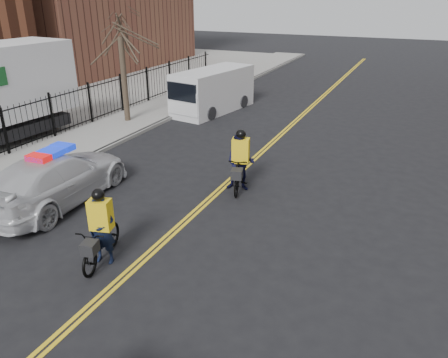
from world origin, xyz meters
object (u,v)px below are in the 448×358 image
police_cruiser (56,178)px  cargo_van (212,91)px  cyclist_far (240,167)px  cyclist_near (103,237)px

police_cruiser → cargo_van: (-0.48, 12.03, 0.31)m
police_cruiser → cyclist_far: cyclist_far is taller
cargo_van → cyclist_near: 14.64m
cargo_van → cyclist_near: (3.96, -14.09, -0.42)m
cyclist_near → cyclist_far: bearing=60.7°
cyclist_near → cargo_van: bearing=91.3°
police_cruiser → cargo_van: 12.04m
cyclist_far → police_cruiser: bearing=-160.6°
cargo_van → cyclist_near: size_ratio=2.69×
police_cruiser → cyclist_near: cyclist_near is taller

